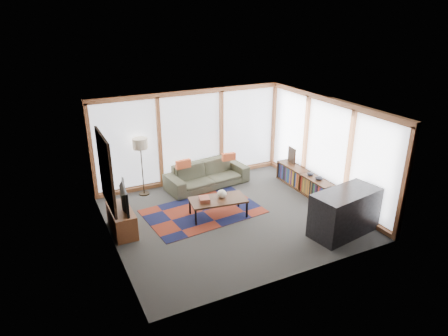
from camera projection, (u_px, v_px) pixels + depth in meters
name	position (u px, v px, depth m)	size (l,w,h in m)	color
ground	(231.00, 216.00, 9.48)	(5.50, 5.50, 0.00)	#32322F
room_envelope	(239.00, 145.00, 9.57)	(5.52, 5.02, 2.62)	#3D332E
rug	(203.00, 211.00, 9.71)	(2.72, 1.75, 0.01)	maroon
sofa	(207.00, 175.00, 10.99)	(2.29, 0.89, 0.67)	#38382A
pillow_left	(183.00, 164.00, 10.52)	(0.41, 0.12, 0.22)	#CF552D
pillow_right	(229.00, 157.00, 11.06)	(0.38, 0.11, 0.21)	#CF552D
floor_lamp	(142.00, 167.00, 10.33)	(0.39, 0.39, 1.56)	#2D2315
coffee_table	(218.00, 207.00, 9.44)	(1.31, 0.66, 0.44)	#382616
book_stack	(204.00, 199.00, 9.24)	(0.23, 0.29, 0.10)	brown
vase	(222.00, 194.00, 9.40)	(0.23, 0.23, 0.19)	silver
bookshelf	(304.00, 181.00, 10.74)	(0.39, 2.12, 0.53)	#382616
bowl_a	(319.00, 178.00, 10.16)	(0.20, 0.20, 0.10)	black
bowl_b	(310.00, 174.00, 10.42)	(0.18, 0.18, 0.09)	black
shelf_picture	(292.00, 155.00, 11.22)	(0.04, 0.34, 0.44)	black
tv_console	(122.00, 220.00, 8.76)	(0.45, 1.09, 0.54)	brown
television	(121.00, 198.00, 8.57)	(0.95, 0.12, 0.55)	black
bar_counter	(345.00, 212.00, 8.63)	(1.56, 0.73, 0.99)	black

